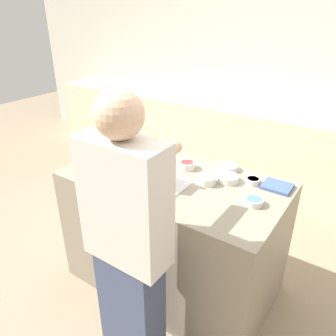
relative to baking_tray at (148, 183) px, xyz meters
name	(u,v)px	position (x,y,z in m)	size (l,w,h in m)	color
ground_plane	(173,279)	(0.09, 0.16, -0.91)	(12.00, 12.00, 0.00)	gray
wall_back	(284,70)	(0.09, 2.36, 0.39)	(8.00, 0.05, 2.60)	beige
back_cabinet_block	(264,150)	(0.09, 2.04, -0.46)	(6.00, 0.60, 0.90)	beige
kitchen_island	(173,233)	(0.09, 0.16, -0.46)	(1.46, 0.82, 0.90)	gray
baking_tray	(148,183)	(0.00, 0.00, 0.00)	(0.47, 0.34, 0.01)	silver
gingerbread_house	(148,167)	(0.00, 0.00, 0.11)	(0.19, 0.14, 0.28)	brown
decorative_tree	(137,140)	(-0.31, 0.28, 0.14)	(0.12, 0.12, 0.29)	silver
candy_bowl_front_corner	(187,165)	(0.09, 0.33, 0.02)	(0.11, 0.11, 0.05)	silver
candy_bowl_center_rear	(207,179)	(0.31, 0.21, 0.03)	(0.11, 0.11, 0.05)	white
candy_bowl_far_right	(253,181)	(0.55, 0.38, 0.02)	(0.09, 0.09, 0.04)	silver
candy_bowl_near_tray_right	(228,167)	(0.34, 0.47, 0.02)	(0.13, 0.13, 0.04)	silver
candy_bowl_near_tray_left	(254,201)	(0.65, 0.15, 0.02)	(0.11, 0.11, 0.04)	silver
candy_bowl_far_left	(228,178)	(0.41, 0.32, 0.02)	(0.13, 0.13, 0.04)	white
cookbook	(277,186)	(0.70, 0.41, 0.01)	(0.18, 0.15, 0.02)	#3F598C
person	(129,248)	(0.26, -0.50, -0.06)	(0.43, 0.54, 1.64)	#424C6B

